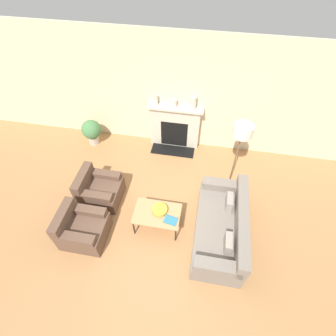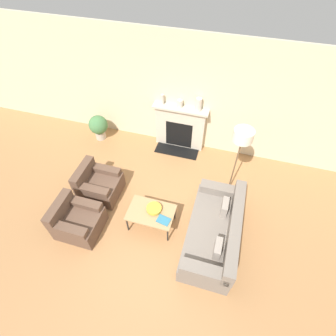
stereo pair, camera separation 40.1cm
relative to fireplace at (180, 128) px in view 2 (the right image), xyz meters
name	(u,v)px [view 2 (the right image)]	position (x,y,z in m)	size (l,w,h in m)	color
ground_plane	(156,234)	(0.21, -2.71, -0.58)	(18.00, 18.00, 0.00)	#A87547
wall_back	(192,96)	(0.21, 0.14, 0.87)	(18.00, 0.06, 2.90)	beige
fireplace	(180,128)	(0.00, 0.00, 0.00)	(1.37, 0.59, 1.20)	beige
couch	(215,232)	(1.36, -2.52, -0.28)	(0.93, 1.98, 0.81)	slate
armchair_near	(77,221)	(-1.34, -3.02, -0.30)	(0.85, 0.78, 0.74)	brown
armchair_far	(98,185)	(-1.34, -2.06, -0.30)	(0.85, 0.78, 0.74)	brown
coffee_table	(151,213)	(0.06, -2.52, -0.16)	(0.92, 0.61, 0.46)	tan
bowl	(154,209)	(0.11, -2.46, -0.08)	(0.30, 0.30, 0.09)	gold
book	(164,220)	(0.35, -2.63, -0.12)	(0.28, 0.22, 0.02)	teal
floor_lamp	(241,143)	(1.48, -1.20, 0.91)	(0.39, 0.39, 1.80)	brown
mantel_vase_left	(162,99)	(-0.46, 0.01, 0.74)	(0.08, 0.08, 0.26)	beige
mantel_vase_center_left	(180,104)	(-0.03, 0.01, 0.71)	(0.14, 0.14, 0.19)	beige
mantel_vase_center_right	(199,104)	(0.42, 0.01, 0.77)	(0.15, 0.15, 0.32)	beige
potted_plant	(99,126)	(-2.15, -0.33, -0.17)	(0.50, 0.50, 0.71)	#B2A899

